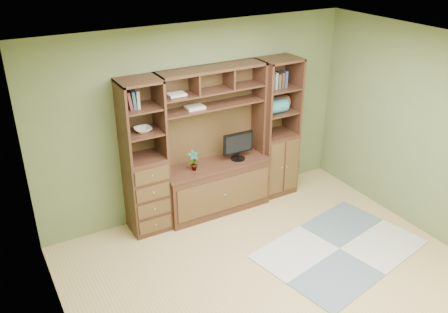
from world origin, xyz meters
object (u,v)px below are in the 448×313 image
center_hutch (216,144)px  right_tower (277,128)px  monitor (238,141)px  left_tower (144,159)px

center_hutch → right_tower: size_ratio=1.00×
right_tower → monitor: bearing=-173.8°
left_tower → center_hutch: bearing=-2.3°
center_hutch → right_tower: same height
right_tower → monitor: right_tower is taller
center_hutch → monitor: bearing=-6.0°
left_tower → monitor: bearing=-3.2°
center_hutch → monitor: size_ratio=3.75×
center_hutch → left_tower: bearing=177.7°
monitor → right_tower: bearing=7.3°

